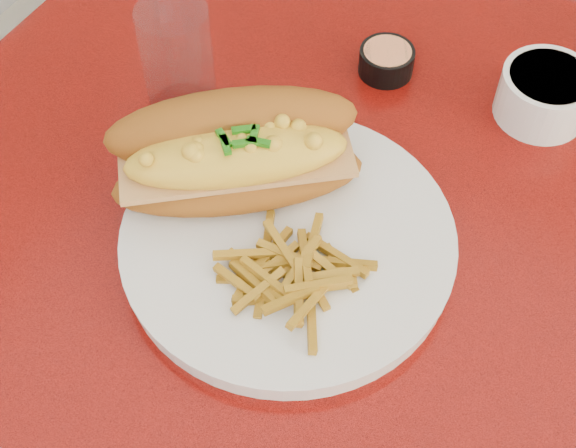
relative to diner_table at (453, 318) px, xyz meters
The scene contains 8 objects.
diner_table is the anchor object (origin of this frame).
dinner_plate 0.25m from the diner_table, 145.78° to the right, with size 0.37×0.37×0.02m.
mac_hoagie 0.33m from the diner_table, 162.03° to the right, with size 0.26×0.24×0.11m.
fries_pile 0.27m from the diner_table, 132.15° to the right, with size 0.10×0.09×0.03m, color #C18D20, non-canonical shape.
fork 0.21m from the diner_table, 139.46° to the right, with size 0.05×0.15×0.00m.
gravy_ramekin 0.26m from the diner_table, 91.10° to the left, with size 0.12×0.12×0.05m.
sauce_cup_left 0.30m from the diner_table, 137.41° to the left, with size 0.07×0.07×0.03m.
water_tumbler 0.41m from the diner_table, behind, with size 0.07×0.07×0.13m, color #A9C2D9.
Camera 1 is at (0.05, -0.48, 1.39)m, focal length 50.00 mm.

